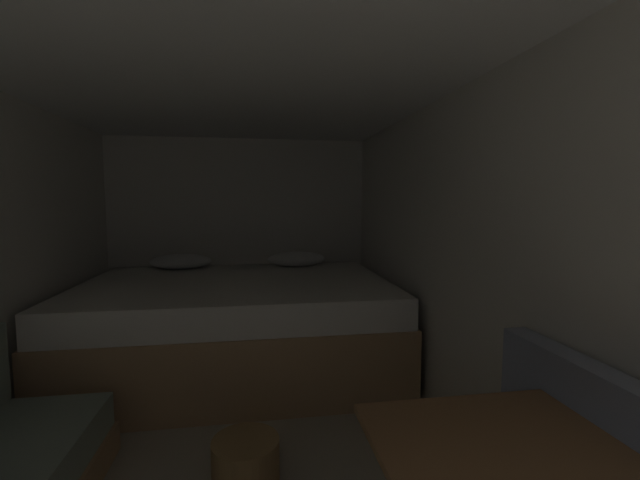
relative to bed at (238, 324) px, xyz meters
name	(u,v)px	position (x,y,z in m)	size (l,w,h in m)	color
ground_plane	(229,479)	(0.00, -1.40, -0.38)	(6.62, 6.62, 0.00)	#A39984
wall_back	(240,238)	(0.00, 0.94, 0.63)	(2.67, 0.05, 2.02)	silver
wall_right	(479,273)	(1.31, -1.40, 0.63)	(0.05, 4.62, 2.02)	silver
ceiling_slab	(220,56)	(0.00, -1.40, 1.67)	(2.67, 4.62, 0.05)	white
bed	(238,324)	(0.00, 0.00, 0.00)	(2.45, 1.74, 0.89)	tan
wicker_basket	(246,461)	(0.08, -1.43, -0.27)	(0.33, 0.33, 0.21)	olive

